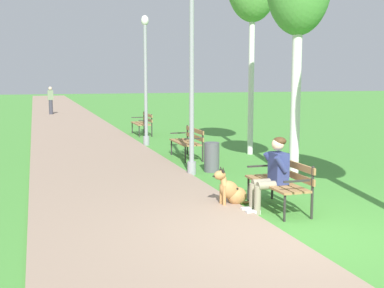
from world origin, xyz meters
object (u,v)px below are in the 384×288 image
object	(u,v)px
park_bench_mid	(188,140)
park_bench_near	(281,180)
lamp_post_mid	(146,79)
litter_bin	(212,157)
lamp_post_near	(192,75)
pedestrian_distant	(51,101)
dog_shepherd	(232,191)
person_seated_on_near_bench	(272,171)
park_bench_far	(143,122)

from	to	relation	value
park_bench_mid	park_bench_near	bearing A→B (deg)	-90.68
lamp_post_mid	litter_bin	world-z (taller)	lamp_post_mid
lamp_post_near	pedestrian_distant	size ratio (longest dim) A/B	2.68
park_bench_mid	lamp_post_near	xyz separation A→B (m)	(-0.61, -2.24, 1.77)
dog_shepherd	litter_bin	distance (m)	3.14
park_bench_near	litter_bin	world-z (taller)	park_bench_near
park_bench_mid	person_seated_on_near_bench	bearing A→B (deg)	-92.77
lamp_post_near	litter_bin	size ratio (longest dim) A/B	6.31
person_seated_on_near_bench	lamp_post_mid	bearing A→B (deg)	91.85
person_seated_on_near_bench	dog_shepherd	size ratio (longest dim) A/B	1.50
park_bench_mid	litter_bin	xyz separation A→B (m)	(-0.05, -2.04, -0.16)
lamp_post_near	pedestrian_distant	xyz separation A→B (m)	(-2.48, 19.60, -1.44)
park_bench_mid	person_seated_on_near_bench	xyz separation A→B (m)	(-0.27, -5.64, 0.17)
pedestrian_distant	litter_bin	bearing A→B (deg)	-81.09
park_bench_far	lamp_post_mid	bearing A→B (deg)	-99.98
park_bench_mid	pedestrian_distant	size ratio (longest dim) A/B	0.91
park_bench_mid	lamp_post_near	distance (m)	2.92
litter_bin	pedestrian_distant	distance (m)	19.64
park_bench_far	lamp_post_near	distance (m)	8.25
park_bench_near	pedestrian_distant	size ratio (longest dim) A/B	0.91
lamp_post_near	litter_bin	xyz separation A→B (m)	(0.56, 0.20, -1.93)
person_seated_on_near_bench	park_bench_far	bearing A→B (deg)	88.84
pedestrian_distant	person_seated_on_near_bench	bearing A→B (deg)	-83.00
park_bench_far	person_seated_on_near_bench	xyz separation A→B (m)	(-0.23, -11.43, 0.17)
person_seated_on_near_bench	litter_bin	bearing A→B (deg)	86.51
park_bench_mid	dog_shepherd	distance (m)	5.16
park_bench_far	person_seated_on_near_bench	world-z (taller)	person_seated_on_near_bench
park_bench_near	park_bench_far	xyz separation A→B (m)	(0.02, 11.36, 0.00)
park_bench_mid	person_seated_on_near_bench	world-z (taller)	person_seated_on_near_bench
dog_shepherd	lamp_post_mid	world-z (taller)	lamp_post_mid
person_seated_on_near_bench	litter_bin	size ratio (longest dim) A/B	1.79
dog_shepherd	pedestrian_distant	bearing A→B (deg)	95.89
dog_shepherd	litter_bin	bearing A→B (deg)	76.65
park_bench_mid	lamp_post_near	size ratio (longest dim) A/B	0.34
person_seated_on_near_bench	lamp_post_near	bearing A→B (deg)	95.75
pedestrian_distant	park_bench_mid	bearing A→B (deg)	-79.89
park_bench_near	pedestrian_distant	distance (m)	23.13
park_bench_mid	dog_shepherd	size ratio (longest dim) A/B	1.80
person_seated_on_near_bench	lamp_post_mid	world-z (taller)	lamp_post_mid
dog_shepherd	lamp_post_near	size ratio (longest dim) A/B	0.19
lamp_post_near	litter_bin	world-z (taller)	lamp_post_near
park_bench_mid	person_seated_on_near_bench	distance (m)	5.65
dog_shepherd	lamp_post_mid	distance (m)	8.24
park_bench_far	park_bench_near	bearing A→B (deg)	-90.12
person_seated_on_near_bench	lamp_post_mid	xyz separation A→B (m)	(-0.28, 8.55, 1.48)
person_seated_on_near_bench	lamp_post_near	world-z (taller)	lamp_post_near
park_bench_near	lamp_post_near	xyz separation A→B (m)	(-0.55, 3.32, 1.77)
lamp_post_mid	park_bench_mid	bearing A→B (deg)	-79.35
lamp_post_near	litter_bin	bearing A→B (deg)	19.95
park_bench_far	pedestrian_distant	distance (m)	11.96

